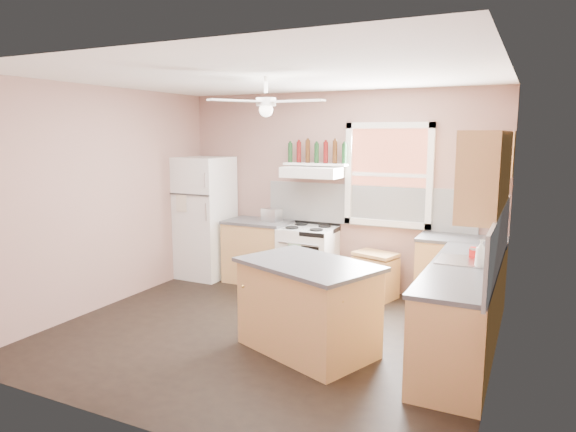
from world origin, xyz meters
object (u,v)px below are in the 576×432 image
at_px(cart, 375,277).
at_px(island, 308,309).
at_px(refrigerator, 203,217).
at_px(toaster, 272,215).
at_px(stove, 308,258).

xyz_separation_m(cart, island, (-0.12, -1.93, 0.16)).
xyz_separation_m(refrigerator, toaster, (1.10, 0.12, 0.09)).
relative_size(refrigerator, island, 1.43).
bearing_deg(stove, island, -67.36).
xyz_separation_m(refrigerator, stove, (1.68, 0.09, -0.47)).
bearing_deg(cart, refrigerator, -160.50).
bearing_deg(stove, refrigerator, -177.90).
bearing_deg(cart, island, -76.52).
distance_m(stove, island, 2.07).
bearing_deg(toaster, cart, 15.97).
height_order(refrigerator, island, refrigerator).
distance_m(cart, island, 1.94).
bearing_deg(island, cart, 108.07).
bearing_deg(island, toaster, 147.90).
bearing_deg(island, refrigerator, 165.81).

